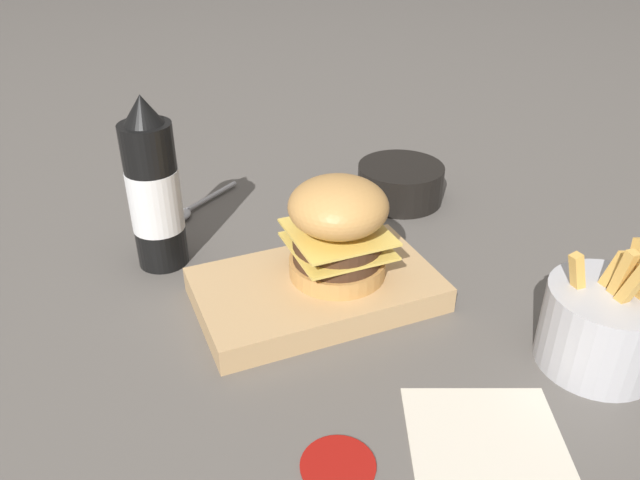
% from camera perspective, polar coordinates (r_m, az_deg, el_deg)
% --- Properties ---
extents(ground_plane, '(6.00, 6.00, 0.00)m').
position_cam_1_polar(ground_plane, '(0.76, -1.41, -4.03)').
color(ground_plane, '#5B5651').
extents(serving_board, '(0.27, 0.16, 0.03)m').
position_cam_1_polar(serving_board, '(0.72, 0.00, -4.47)').
color(serving_board, tan).
rests_on(serving_board, ground_plane).
extents(burger, '(0.11, 0.11, 0.12)m').
position_cam_1_polar(burger, '(0.69, 1.65, 1.09)').
color(burger, tan).
rests_on(burger, serving_board).
extents(ketchup_bottle, '(0.06, 0.06, 0.22)m').
position_cam_1_polar(ketchup_bottle, '(0.78, -14.93, 4.26)').
color(ketchup_bottle, black).
rests_on(ketchup_bottle, ground_plane).
extents(fries_basket, '(0.12, 0.12, 0.15)m').
position_cam_1_polar(fries_basket, '(0.68, 24.46, -7.17)').
color(fries_basket, '#B7B7BC').
rests_on(fries_basket, ground_plane).
extents(side_bowl, '(0.13, 0.13, 0.06)m').
position_cam_1_polar(side_bowl, '(0.94, 7.35, 5.28)').
color(side_bowl, black).
rests_on(side_bowl, ground_plane).
extents(spoon, '(0.14, 0.10, 0.01)m').
position_cam_1_polar(spoon, '(0.92, -12.35, 2.52)').
color(spoon, '#B2B2B7').
rests_on(spoon, ground_plane).
extents(ketchup_puddle, '(0.06, 0.06, 0.00)m').
position_cam_1_polar(ketchup_puddle, '(0.56, 1.66, -19.85)').
color(ketchup_puddle, '#9E140F').
rests_on(ketchup_puddle, ground_plane).
extents(parchment_square, '(0.18, 0.18, 0.00)m').
position_cam_1_polar(parchment_square, '(0.59, 15.05, -17.56)').
color(parchment_square, beige).
rests_on(parchment_square, ground_plane).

